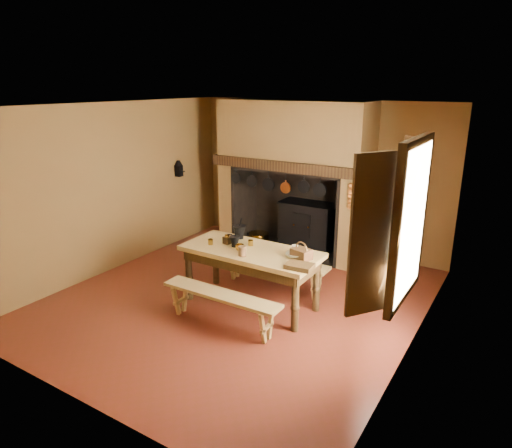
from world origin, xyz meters
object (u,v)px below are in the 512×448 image
at_px(iron_range, 308,226).
at_px(bench_front, 221,302).
at_px(coffee_grinder, 228,240).
at_px(mixing_bowl, 297,255).
at_px(wicker_basket, 301,253).
at_px(work_table, 251,258).

bearing_deg(iron_range, bench_front, -84.66).
bearing_deg(coffee_grinder, mixing_bowl, 14.39).
distance_m(mixing_bowl, wicker_basket, 0.09).
distance_m(work_table, coffee_grinder, 0.46).
relative_size(mixing_bowl, wicker_basket, 0.97).
bearing_deg(wicker_basket, iron_range, 128.23).
distance_m(work_table, wicker_basket, 0.79).
height_order(mixing_bowl, wicker_basket, wicker_basket).
xyz_separation_m(iron_range, mixing_bowl, (0.99, -2.43, 0.40)).
xyz_separation_m(iron_range, wicker_basket, (1.06, -2.46, 0.45)).
bearing_deg(work_table, coffee_grinder, 176.64).
distance_m(work_table, mixing_bowl, 0.71).
bearing_deg(work_table, iron_range, 96.90).
height_order(coffee_grinder, mixing_bowl, coffee_grinder).
xyz_separation_m(bench_front, wicker_basket, (0.76, 0.78, 0.57)).
height_order(iron_range, coffee_grinder, iron_range).
distance_m(bench_front, mixing_bowl, 1.18).
xyz_separation_m(iron_range, work_table, (0.30, -2.50, 0.23)).
bearing_deg(coffee_grinder, work_table, 8.68).
relative_size(coffee_grinder, wicker_basket, 0.56).
xyz_separation_m(bench_front, mixing_bowl, (0.68, 0.80, 0.53)).
bearing_deg(iron_range, wicker_basket, -66.59).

